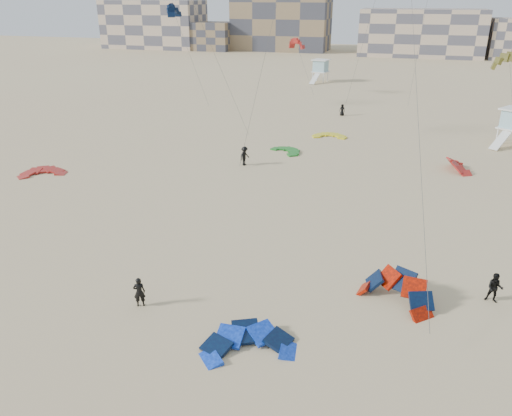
# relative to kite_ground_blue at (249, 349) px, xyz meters

# --- Properties ---
(ground) EXTENTS (320.00, 320.00, 0.00)m
(ground) POSITION_rel_kite_ground_blue_xyz_m (-2.41, 1.94, 0.00)
(ground) COLOR tan
(ground) RESTS_ON ground
(kite_ground_blue) EXTENTS (5.87, 5.98, 2.43)m
(kite_ground_blue) POSITION_rel_kite_ground_blue_xyz_m (0.00, 0.00, 0.00)
(kite_ground_blue) COLOR blue
(kite_ground_blue) RESTS_ON ground
(kite_ground_orange) EXTENTS (5.68, 5.68, 4.20)m
(kite_ground_orange) POSITION_rel_kite_ground_blue_xyz_m (6.32, 6.03, 0.00)
(kite_ground_orange) COLOR #F41A00
(kite_ground_orange) RESTS_ON ground
(kite_ground_red) EXTENTS (5.34, 5.41, 1.27)m
(kite_ground_red) POSITION_rel_kite_ground_blue_xyz_m (-25.61, 18.17, 0.00)
(kite_ground_red) COLOR #B5310B
(kite_ground_red) RESTS_ON ground
(kite_ground_green) EXTENTS (4.66, 4.70, 0.60)m
(kite_ground_green) POSITION_rel_kite_ground_blue_xyz_m (-5.75, 31.56, 0.00)
(kite_ground_green) COLOR #197E1C
(kite_ground_green) RESTS_ON ground
(kite_ground_red_far) EXTENTS (4.08, 3.94, 3.19)m
(kite_ground_red_far) POSITION_rel_kite_ground_blue_xyz_m (11.16, 30.36, 0.00)
(kite_ground_red_far) COLOR #B5310B
(kite_ground_red_far) RESTS_ON ground
(kite_ground_yellow) EXTENTS (3.81, 3.99, 0.61)m
(kite_ground_yellow) POSITION_rel_kite_ground_blue_xyz_m (-2.37, 38.92, 0.00)
(kite_ground_yellow) COLOR #EEF115
(kite_ground_yellow) RESTS_ON ground
(kitesurfer_main) EXTENTS (0.73, 0.62, 1.68)m
(kitesurfer_main) POSITION_rel_kite_ground_blue_xyz_m (-6.55, 1.76, 0.84)
(kitesurfer_main) COLOR black
(kitesurfer_main) RESTS_ON ground
(kitesurfer_b) EXTENTS (0.92, 0.77, 1.69)m
(kitesurfer_b) POSITION_rel_kite_ground_blue_xyz_m (11.34, 7.52, 0.84)
(kitesurfer_b) COLOR black
(kitesurfer_b) RESTS_ON ground
(kitesurfer_c) EXTENTS (1.09, 1.37, 1.86)m
(kitesurfer_c) POSITION_rel_kite_ground_blue_xyz_m (-8.59, 26.04, 0.93)
(kitesurfer_c) COLOR black
(kitesurfer_c) RESTS_ON ground
(kitesurfer_e) EXTENTS (0.76, 0.50, 1.56)m
(kitesurfer_e) POSITION_rel_kite_ground_blue_xyz_m (-2.50, 50.66, 0.78)
(kitesurfer_e) COLOR black
(kitesurfer_e) RESTS_ON ground
(kite_fly_olive) EXTENTS (4.05, 7.14, 9.45)m
(kite_fly_olive) POSITION_rel_kite_ground_blue_xyz_m (14.73, 35.77, 9.23)
(kite_fly_olive) COLOR olive
(kite_fly_olive) RESTS_ON ground
(kite_fly_navy) EXTENTS (6.93, 3.55, 13.45)m
(kite_fly_navy) POSITION_rel_kite_ground_blue_xyz_m (-25.51, 47.85, 13.17)
(kite_fly_navy) COLOR #041936
(kite_fly_navy) RESTS_ON ground
(kite_fly_red) EXTENTS (6.05, 6.46, 8.21)m
(kite_fly_red) POSITION_rel_kite_ground_blue_xyz_m (-12.00, 63.91, 8.00)
(kite_fly_red) COLOR #B5310B
(kite_fly_red) RESTS_ON ground
(lifeguard_tower_far) EXTENTS (3.49, 5.96, 4.12)m
(lifeguard_tower_far) POSITION_rel_kite_ground_blue_xyz_m (-10.50, 78.92, 2.04)
(lifeguard_tower_far) COLOR white
(lifeguard_tower_far) RESTS_ON ground
(condo_west_a) EXTENTS (30.00, 15.00, 14.00)m
(condo_west_a) POSITION_rel_kite_ground_blue_xyz_m (-72.41, 131.94, 7.00)
(condo_west_a) COLOR #C9AF93
(condo_west_a) RESTS_ON ground
(condo_west_b) EXTENTS (28.00, 14.00, 18.00)m
(condo_west_b) POSITION_rel_kite_ground_blue_xyz_m (-32.41, 135.94, 9.00)
(condo_west_b) COLOR #846D50
(condo_west_b) RESTS_ON ground
(condo_mid) EXTENTS (32.00, 16.00, 12.00)m
(condo_mid) POSITION_rel_kite_ground_blue_xyz_m (7.59, 131.94, 6.00)
(condo_mid) COLOR #C9AF93
(condo_mid) RESTS_ON ground
(condo_fill_left) EXTENTS (12.00, 10.00, 8.00)m
(condo_fill_left) POSITION_rel_kite_ground_blue_xyz_m (-52.41, 129.94, 4.00)
(condo_fill_left) COLOR #846D50
(condo_fill_left) RESTS_ON ground
(condo_fill_right) EXTENTS (10.00, 10.00, 10.00)m
(condo_fill_right) POSITION_rel_kite_ground_blue_xyz_m (29.59, 129.94, 5.00)
(condo_fill_right) COLOR #C9AF93
(condo_fill_right) RESTS_ON ground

